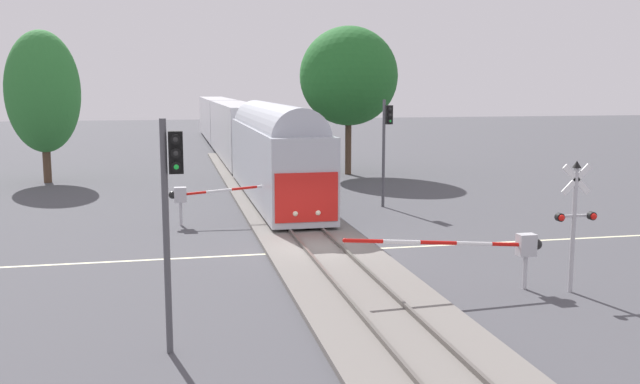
# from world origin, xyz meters

# --- Properties ---
(ground_plane) EXTENTS (220.00, 220.00, 0.00)m
(ground_plane) POSITION_xyz_m (0.00, 0.00, 0.00)
(ground_plane) COLOR #47474C
(road_centre_stripe) EXTENTS (44.00, 0.20, 0.01)m
(road_centre_stripe) POSITION_xyz_m (0.00, 0.00, 0.00)
(road_centre_stripe) COLOR beige
(road_centre_stripe) RESTS_ON ground
(railway_track) EXTENTS (4.40, 80.00, 0.32)m
(railway_track) POSITION_xyz_m (0.00, 0.00, 0.10)
(railway_track) COLOR slate
(railway_track) RESTS_ON ground
(commuter_train) EXTENTS (3.04, 68.48, 5.16)m
(commuter_train) POSITION_xyz_m (0.00, 35.02, 2.73)
(commuter_train) COLOR #B2B7C1
(commuter_train) RESTS_ON railway_track
(crossing_gate_near) EXTENTS (6.55, 0.40, 1.94)m
(crossing_gate_near) POSITION_xyz_m (4.47, -6.42, 1.45)
(crossing_gate_near) COLOR #B7B7BC
(crossing_gate_near) RESTS_ON ground
(crossing_signal_mast) EXTENTS (1.36, 0.44, 4.17)m
(crossing_signal_mast) POSITION_xyz_m (6.54, -7.05, 2.54)
(crossing_signal_mast) COLOR #B2B2B7
(crossing_signal_mast) RESTS_ON ground
(crossing_gate_far) EXTENTS (6.55, 0.40, 1.96)m
(crossing_gate_far) POSITION_xyz_m (-4.47, 6.42, 1.45)
(crossing_gate_far) COLOR #B7B7BC
(crossing_gate_far) RESTS_ON ground
(traffic_signal_far_side) EXTENTS (0.53, 0.38, 5.72)m
(traffic_signal_far_side) POSITION_xyz_m (5.55, 9.34, 3.83)
(traffic_signal_far_side) COLOR #4C4C51
(traffic_signal_far_side) RESTS_ON ground
(traffic_signal_near_left) EXTENTS (0.53, 0.38, 5.70)m
(traffic_signal_near_left) POSITION_xyz_m (-5.71, -9.61, 3.82)
(traffic_signal_near_left) COLOR #4C4C51
(traffic_signal_near_left) RESTS_ON ground
(elm_centre_background) EXTENTS (7.06, 7.06, 10.66)m
(elm_centre_background) POSITION_xyz_m (7.07, 23.35, 7.10)
(elm_centre_background) COLOR #4C3828
(elm_centre_background) RESTS_ON ground
(pine_left_background) EXTENTS (4.80, 4.80, 10.06)m
(pine_left_background) POSITION_xyz_m (-13.74, 23.27, 6.02)
(pine_left_background) COLOR #4C3828
(pine_left_background) RESTS_ON ground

